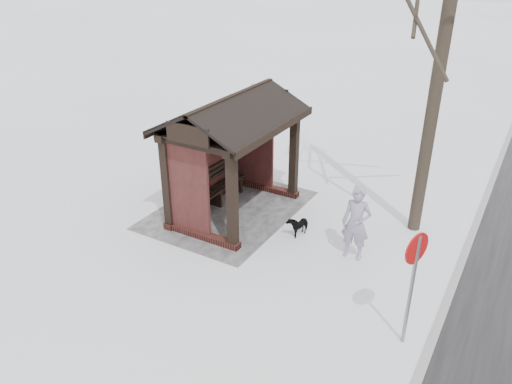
# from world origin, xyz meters

# --- Properties ---
(ground) EXTENTS (120.00, 120.00, 0.00)m
(ground) POSITION_xyz_m (0.00, 0.00, 0.00)
(ground) COLOR white
(ground) RESTS_ON ground
(kerb) EXTENTS (120.00, 0.15, 0.06)m
(kerb) POSITION_xyz_m (0.00, 5.50, 0.01)
(kerb) COLOR gray
(kerb) RESTS_ON ground
(trampled_patch) EXTENTS (4.20, 3.20, 0.02)m
(trampled_patch) POSITION_xyz_m (0.00, -0.20, 0.01)
(trampled_patch) COLOR gray
(trampled_patch) RESTS_ON ground
(bus_shelter) EXTENTS (3.60, 2.40, 3.09)m
(bus_shelter) POSITION_xyz_m (0.00, -0.16, 2.17)
(bus_shelter) COLOR #3D1716
(bus_shelter) RESTS_ON ground
(pedestrian) EXTENTS (0.45, 0.64, 1.70)m
(pedestrian) POSITION_xyz_m (0.44, 3.36, 0.85)
(pedestrian) COLOR #9289A1
(pedestrian) RESTS_ON ground
(dog) EXTENTS (0.65, 0.39, 0.52)m
(dog) POSITION_xyz_m (0.19, 1.88, 0.26)
(dog) COLOR black
(dog) RESTS_ON ground
(road_sign) EXTENTS (0.53, 0.24, 2.18)m
(road_sign) POSITION_xyz_m (2.50, 5.03, 1.58)
(road_sign) COLOR slate
(road_sign) RESTS_ON ground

